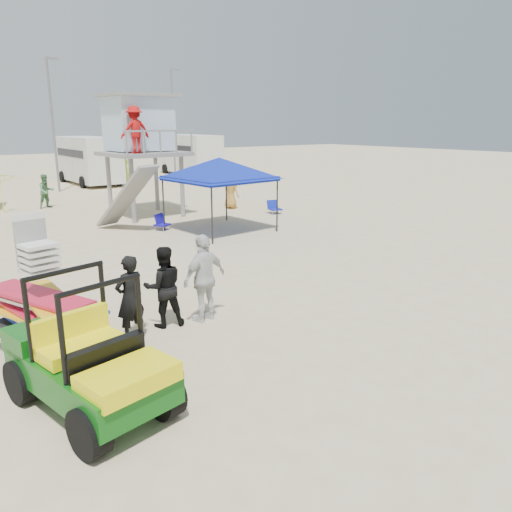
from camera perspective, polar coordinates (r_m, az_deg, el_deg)
ground at (r=9.18m, az=8.99°, el=-12.27°), size 140.00×140.00×0.00m
utility_cart at (r=7.77m, az=-18.74°, el=-10.28°), size 1.85×2.93×2.07m
surf_trailer at (r=9.88m, az=-23.06°, el=-5.27°), size 1.76×2.69×2.35m
man_left at (r=10.07m, az=-14.21°, el=-4.71°), size 0.70×0.53×1.73m
man_mid at (r=10.61m, az=-10.52°, el=-3.47°), size 0.98×0.85×1.73m
man_right at (r=10.76m, az=-5.90°, el=-2.51°), size 1.19×0.68×1.92m
lifeguard_tower at (r=23.52m, az=-13.24°, el=14.01°), size 3.44×3.44×5.30m
canopy_blue at (r=19.67m, az=-4.23°, el=10.74°), size 3.64×3.64×3.30m
umbrella_b at (r=26.85m, az=-27.00°, el=6.42°), size 2.55×2.58×1.89m
beach_chair_b at (r=20.54m, az=-10.83°, el=3.84°), size 0.72×0.80×0.64m
beach_chair_c at (r=23.86m, az=2.08°, el=5.61°), size 0.65×0.71×0.64m
rv_mid_right at (r=37.63m, az=-18.62°, el=10.55°), size 2.64×7.00×3.25m
rv_far_right at (r=42.67m, az=-7.58°, el=11.62°), size 2.64×6.60×3.25m
light_pole_left at (r=33.81m, az=-22.19°, el=13.58°), size 0.14×0.14×8.00m
light_pole_right at (r=38.55m, az=-9.43°, el=14.48°), size 0.14×0.14×8.00m
distant_beachgoers at (r=26.43m, az=-18.58°, el=6.95°), size 13.68×12.77×1.85m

